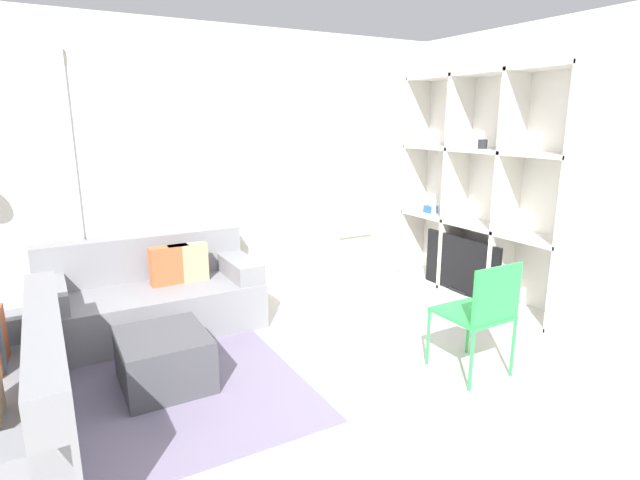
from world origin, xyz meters
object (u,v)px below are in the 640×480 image
couch_main (153,298)px  folding_chair (482,309)px  shelving_unit (482,193)px  ottoman (164,360)px

couch_main → folding_chair: size_ratio=2.08×
shelving_unit → ottoman: shelving_unit is taller
couch_main → ottoman: 1.04m
ottoman → folding_chair: 2.27m
ottoman → shelving_unit: bearing=5.1°
shelving_unit → ottoman: (-3.32, -0.29, -0.89)m
ottoman → folding_chair: bearing=-25.8°
shelving_unit → couch_main: (-3.18, 0.73, -0.79)m
ottoman → folding_chair: (2.02, -0.98, 0.32)m
shelving_unit → folding_chair: 1.91m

